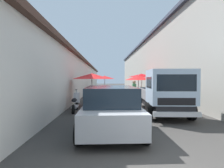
% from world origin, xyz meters
% --- Properties ---
extents(ground, '(90.00, 90.00, 0.00)m').
position_xyz_m(ground, '(13.50, 0.00, 0.00)').
color(ground, '#3D3A38').
extents(building_left_whitewash, '(49.80, 7.50, 3.61)m').
position_xyz_m(building_left_whitewash, '(15.75, 6.93, 1.81)').
color(building_left_whitewash, silver).
rests_on(building_left_whitewash, ground).
extents(building_right_concrete, '(49.80, 7.50, 6.41)m').
position_xyz_m(building_right_concrete, '(15.75, -6.93, 3.21)').
color(building_right_concrete, '#A39E93').
rests_on(building_right_concrete, ground).
extents(fruit_stall_mid_lane, '(2.78, 2.78, 2.29)m').
position_xyz_m(fruit_stall_mid_lane, '(15.55, -2.49, 1.81)').
color(fruit_stall_mid_lane, '#9E9EA3').
rests_on(fruit_stall_mid_lane, ground).
extents(fruit_stall_far_left, '(2.39, 2.39, 2.12)m').
position_xyz_m(fruit_stall_far_left, '(17.77, 1.39, 1.63)').
color(fruit_stall_far_left, '#9E9EA3').
rests_on(fruit_stall_far_left, ground).
extents(fruit_stall_near_left, '(2.33, 2.33, 2.08)m').
position_xyz_m(fruit_stall_near_left, '(12.06, -1.52, 1.57)').
color(fruit_stall_near_left, '#9E9EA3').
rests_on(fruit_stall_near_left, ground).
extents(fruit_stall_far_right, '(2.44, 2.44, 2.12)m').
position_xyz_m(fruit_stall_far_right, '(8.16, 2.15, 1.54)').
color(fruit_stall_far_right, '#9E9EA3').
rests_on(fruit_stall_far_right, ground).
extents(hatchback_car, '(3.92, 1.94, 1.45)m').
position_xyz_m(hatchback_car, '(3.04, 1.11, 0.74)').
color(hatchback_car, '#ADAFB5').
rests_on(hatchback_car, ground).
extents(delivery_truck, '(5.01, 2.18, 2.08)m').
position_xyz_m(delivery_truck, '(5.07, -1.43, 1.04)').
color(delivery_truck, black).
rests_on(delivery_truck, ground).
extents(vendor_by_crates, '(0.64, 0.22, 1.60)m').
position_xyz_m(vendor_by_crates, '(8.43, -0.55, 0.92)').
color(vendor_by_crates, navy).
rests_on(vendor_by_crates, ground).
extents(parked_scooter, '(1.69, 0.33, 1.14)m').
position_xyz_m(parked_scooter, '(6.39, 2.85, 0.45)').
color(parked_scooter, black).
rests_on(parked_scooter, ground).
extents(plastic_stool, '(0.30, 0.30, 0.43)m').
position_xyz_m(plastic_stool, '(13.43, 2.70, 0.33)').
color(plastic_stool, '#194CB2').
rests_on(plastic_stool, ground).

